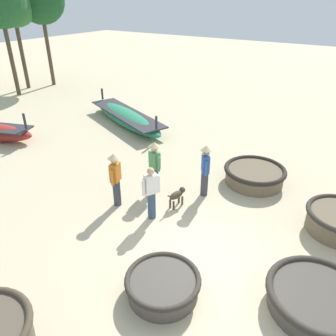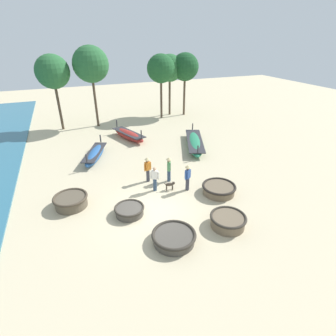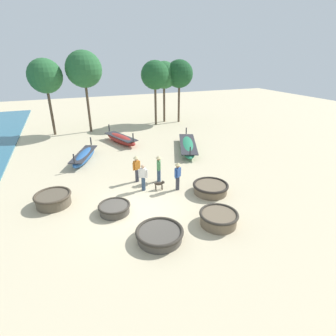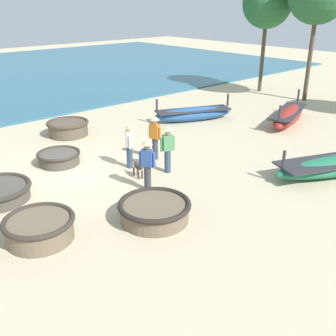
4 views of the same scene
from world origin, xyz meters
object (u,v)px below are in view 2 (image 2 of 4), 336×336
Objects in this scene: coracle_center at (228,221)px; tree_rightmost at (53,72)px; dog at (170,185)px; coracle_front_left at (219,189)px; fisherman_crouching at (188,176)px; tree_left_mid at (170,68)px; coracle_upturned at (71,201)px; tree_leftmost at (185,67)px; tree_right_mid at (161,69)px; coracle_tilted at (174,237)px; tree_tall_back at (91,64)px; long_boat_red_hull at (129,135)px; fisherman_hauling at (155,178)px; long_boat_white_hull at (95,154)px; fisherman_standing_left at (169,168)px; coracle_far_right at (129,210)px; fisherman_by_coracle at (148,168)px; long_boat_green_hull at (195,142)px.

coracle_center is 20.49m from tree_rightmost.
tree_rightmost is at bearing 111.32° from dog.
coracle_center reaches higher than dog.
coracle_front_left is 1.99m from fisherman_crouching.
coracle_upturned is at bearing -128.13° from tree_left_mid.
fisherman_crouching is 17.17m from tree_leftmost.
coracle_tilted is at bearing -108.64° from tree_right_mid.
coracle_center reaches higher than coracle_tilted.
long_boat_red_hull is at bearing -67.62° from tree_tall_back.
coracle_tilted is at bearing -98.09° from fisherman_hauling.
coracle_front_left is at bearing -28.84° from dog.
long_boat_white_hull is at bearing 101.43° from coracle_tilted.
coracle_tilted is 5.58m from fisherman_standing_left.
fisherman_crouching is (2.47, 3.82, 0.69)m from coracle_tilted.
long_boat_white_hull is at bearing 95.45° from coracle_far_right.
fisherman_standing_left is (-1.04, 5.18, 0.62)m from coracle_center.
tree_left_mid is (3.64, 16.92, 4.79)m from coracle_front_left.
tree_rightmost reaches higher than fisherman_by_coracle.
coracle_tilted is 0.50× the size of long_boat_white_hull.
fisherman_by_coracle is 13.73m from tree_tall_back.
tree_tall_back is (3.40, -0.19, 0.53)m from tree_rightmost.
long_boat_green_hull is 0.86× the size of tree_leftmost.
tree_rightmost is 1.03× the size of tree_leftmost.
fisherman_hauling is 16.05m from tree_right_mid.
fisherman_crouching is at bearing -77.67° from tree_tall_back.
long_boat_red_hull is 0.66× the size of tree_left_mid.
long_boat_green_hull reaches higher than dog.
fisherman_by_coracle is 0.25× the size of tree_right_mid.
coracle_center is 4.99m from fisherman_hauling.
fisherman_by_coracle is (1.96, 2.96, 0.70)m from coracle_far_right.
dog is at bearing -81.09° from tree_tall_back.
coracle_center is 0.42× the size of long_boat_red_hull.
dog is at bearing 108.18° from coracle_center.
dog is at bearing -18.05° from fisherman_hauling.
long_boat_red_hull reaches higher than coracle_upturned.
tree_tall_back is (1.38, 8.04, 5.55)m from long_boat_white_hull.
fisherman_crouching is at bearing -65.54° from fisherman_standing_left.
fisherman_hauling is at bearing 40.90° from coracle_far_right.
coracle_center is at bearing -107.69° from long_boat_green_hull.
tree_right_mid reaches higher than fisherman_by_coracle.
tree_right_mid reaches higher than coracle_tilted.
fisherman_crouching is at bearing -120.32° from long_boat_green_hull.
tree_tall_back is (-2.56, 13.22, 4.94)m from fisherman_standing_left.
tree_rightmost reaches higher than coracle_far_right.
coracle_front_left is 0.29× the size of tree_rightmost.
tree_tall_back reaches higher than long_boat_red_hull.
tree_left_mid is at bearing 155.57° from tree_leftmost.
coracle_tilted is 4.60m from fisherman_crouching.
tree_leftmost is (10.57, 16.29, 4.96)m from coracle_far_right.
coracle_tilted is 1.10× the size of coracle_upturned.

